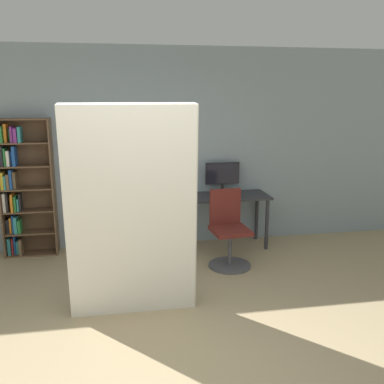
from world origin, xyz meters
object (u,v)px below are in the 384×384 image
Objects in this scene: monitor at (222,176)px; mattress_near at (132,212)px; bookshelf at (22,187)px; office_chair at (229,236)px.

mattress_near reaches higher than monitor.
monitor is 2.22m from mattress_near.
bookshelf is 2.25m from mattress_near.
monitor is 0.24× the size of mattress_near.
monitor is at bearing 81.86° from office_chair.
office_chair is (-0.12, -0.82, -0.58)m from monitor.
bookshelf is at bearing 179.54° from monitor.
bookshelf reaches higher than monitor.
monitor reaches higher than office_chair.
office_chair is 2.72m from bookshelf.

